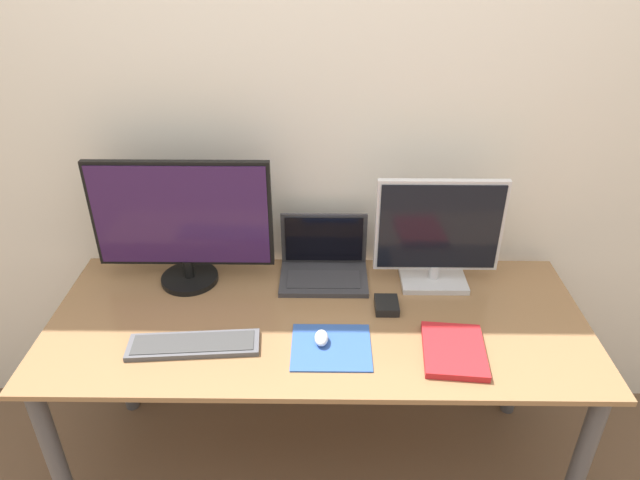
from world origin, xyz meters
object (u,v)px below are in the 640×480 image
Objects in this scene: monitor_left at (182,222)px; monitor_right at (438,235)px; laptop at (324,262)px; book at (454,350)px; power_brick at (387,305)px; keyboard at (194,345)px; mouse at (321,338)px.

monitor_left is 0.87m from monitor_right.
laptop is (0.48, 0.04, -0.18)m from monitor_left.
monitor_right reaches higher than book.
power_brick is (-0.18, 0.22, 0.00)m from book.
keyboard is 4.20× the size of power_brick.
power_brick is (0.21, 0.18, -0.01)m from mouse.
keyboard is at bearing 178.55° from book.
keyboard is (-0.39, -0.40, -0.05)m from laptop.
monitor_right is 0.42m from book.
monitor_right is at bearing 90.39° from book.
laptop is 1.24× the size of book.
monitor_left is at bearing 103.49° from keyboard.
monitor_right is 4.48× the size of power_brick.
monitor_left reaches higher than power_brick.
power_brick is at bearing -138.23° from monitor_right.
mouse is at bearing -140.47° from power_brick.
keyboard is 0.78m from book.
monitor_left is 0.97m from book.
book is at bearing -50.13° from power_brick.
monitor_right reaches higher than power_brick.
laptop is 0.57m from book.
book is (0.87, -0.38, -0.23)m from monitor_left.
monitor_right is 0.88m from keyboard.
laptop is 0.29m from power_brick.
laptop is at bearing 133.15° from book.
book is at bearing -46.85° from laptop.
book reaches higher than keyboard.
laptop is at bearing 4.83° from monitor_left.
monitor_left reaches higher than keyboard.
book is 0.28m from power_brick.
monitor_right is 0.41m from laptop.
keyboard is at bearing -134.61° from laptop.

